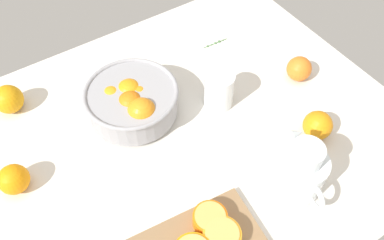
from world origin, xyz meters
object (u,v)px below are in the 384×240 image
at_px(loose_orange_1, 14,179).
at_px(loose_orange_3, 299,69).
at_px(fruit_bowl, 132,101).
at_px(juice_pitcher, 299,174).
at_px(juice_glass, 219,92).
at_px(loose_orange_0, 318,125).
at_px(loose_orange_4, 8,99).
at_px(orange_half_0, 222,237).
at_px(orange_half_1, 210,219).

xyz_separation_m(loose_orange_1, loose_orange_3, (0.81, -0.09, -0.00)).
distance_m(fruit_bowl, juice_pitcher, 0.47).
bearing_deg(loose_orange_1, juice_glass, -4.61).
bearing_deg(juice_pitcher, loose_orange_3, 46.49).
bearing_deg(loose_orange_1, loose_orange_0, -21.15).
bearing_deg(juice_glass, loose_orange_4, 149.11).
bearing_deg(juice_pitcher, loose_orange_4, 128.63).
bearing_deg(loose_orange_1, orange_half_0, -49.13).
height_order(orange_half_0, orange_half_1, orange_half_0).
bearing_deg(loose_orange_3, loose_orange_0, -119.52).
relative_size(fruit_bowl, orange_half_1, 3.26).
bearing_deg(orange_half_0, juice_pitcher, 4.10).
height_order(juice_glass, orange_half_1, juice_glass).
distance_m(orange_half_1, loose_orange_0, 0.38).
xyz_separation_m(juice_glass, loose_orange_0, (0.15, -0.23, -0.01)).
height_order(loose_orange_1, loose_orange_3, same).
distance_m(loose_orange_0, loose_orange_3, 0.21).
bearing_deg(loose_orange_0, loose_orange_4, 140.83).
xyz_separation_m(fruit_bowl, juice_glass, (0.22, -0.09, -0.01)).
height_order(orange_half_1, loose_orange_3, loose_orange_3).
xyz_separation_m(orange_half_1, loose_orange_0, (0.38, 0.06, 0.00)).
distance_m(orange_half_1, loose_orange_3, 0.54).
bearing_deg(loose_orange_0, fruit_bowl, 138.81).
xyz_separation_m(loose_orange_1, loose_orange_4, (0.07, 0.25, 0.00)).
xyz_separation_m(fruit_bowl, loose_orange_1, (-0.34, -0.05, -0.02)).
distance_m(juice_glass, loose_orange_1, 0.56).
distance_m(fruit_bowl, loose_orange_1, 0.34).
height_order(fruit_bowl, loose_orange_3, fruit_bowl).
bearing_deg(juice_glass, loose_orange_3, -10.79).
height_order(fruit_bowl, loose_orange_0, fruit_bowl).
distance_m(fruit_bowl, orange_half_1, 0.38).
bearing_deg(orange_half_0, juice_glass, 55.47).
xyz_separation_m(juice_pitcher, loose_orange_3, (0.26, 0.27, -0.02)).
relative_size(fruit_bowl, orange_half_0, 3.04).
relative_size(fruit_bowl, loose_orange_1, 3.44).
xyz_separation_m(juice_glass, orange_half_1, (-0.23, -0.29, -0.01)).
xyz_separation_m(loose_orange_0, loose_orange_1, (-0.71, 0.27, -0.00)).
distance_m(orange_half_1, loose_orange_4, 0.64).
xyz_separation_m(juice_pitcher, loose_orange_4, (-0.49, 0.61, -0.02)).
relative_size(loose_orange_1, loose_orange_3, 1.01).
distance_m(fruit_bowl, orange_half_0, 0.43).
xyz_separation_m(orange_half_0, loose_orange_0, (0.38, 0.11, 0.00)).
xyz_separation_m(fruit_bowl, orange_half_0, (-0.01, -0.43, -0.02)).
distance_m(loose_orange_3, loose_orange_4, 0.82).
bearing_deg(loose_orange_0, orange_half_1, -171.30).
distance_m(orange_half_0, loose_orange_1, 0.50).
bearing_deg(loose_orange_1, fruit_bowl, 8.15).
distance_m(juice_pitcher, orange_half_1, 0.23).
height_order(loose_orange_0, loose_orange_3, loose_orange_0).
bearing_deg(loose_orange_0, juice_pitcher, -150.00).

